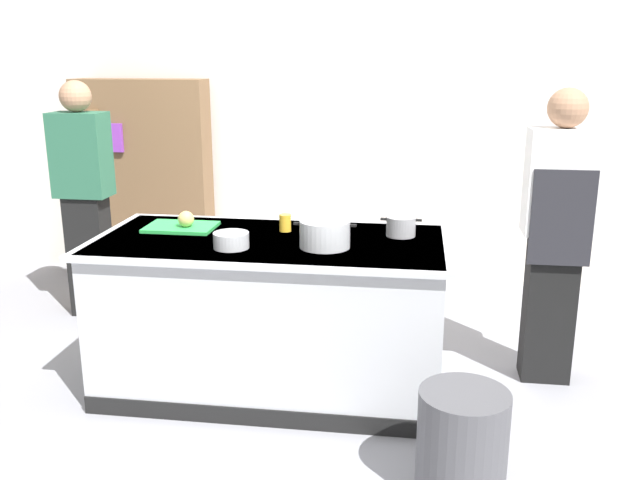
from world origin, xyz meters
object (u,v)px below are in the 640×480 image
person_guest (85,195)px  trash_bin (462,445)px  bookshelf (145,182)px  person_chef (556,231)px  juice_cup (285,223)px  onion (186,219)px  stock_pot (325,234)px  sauce_pan (401,226)px  mixing_bowl (231,240)px

person_guest → trash_bin: bearing=57.9°
person_guest → bookshelf: 0.84m
person_chef → trash_bin: bearing=151.4°
juice_cup → trash_bin: 1.62m
juice_cup → person_guest: size_ratio=0.06×
onion → stock_pot: bearing=-15.9°
sauce_pan → trash_bin: (0.31, -1.07, -0.70)m
onion → sauce_pan: onion is taller
bookshelf → person_chef: bearing=-25.5°
onion → sauce_pan: (1.24, 0.05, -0.01)m
person_chef → bookshelf: size_ratio=1.01×
mixing_bowl → trash_bin: (1.20, -0.69, -0.69)m
stock_pot → trash_bin: stock_pot is taller
sauce_pan → trash_bin: 1.32m
stock_pot → person_guest: person_guest is taller
onion → juice_cup: bearing=5.7°
mixing_bowl → person_guest: 1.84m
mixing_bowl → bookshelf: (-1.30, 2.00, -0.09)m
sauce_pan → juice_cup: sauce_pan is taller
onion → person_guest: size_ratio=0.05×
onion → mixing_bowl: 0.49m
stock_pot → juice_cup: (-0.27, 0.30, -0.02)m
onion → bookshelf: bearing=119.2°
trash_bin → person_guest: person_guest is taller
stock_pot → mixing_bowl: stock_pot is taller
juice_cup → mixing_bowl: bearing=-119.3°
juice_cup → trash_bin: juice_cup is taller
onion → bookshelf: (-0.94, 1.67, -0.11)m
stock_pot → mixing_bowl: size_ratio=1.77×
person_chef → sauce_pan: bearing=96.8°
stock_pot → trash_bin: size_ratio=0.67×
stock_pot → sauce_pan: stock_pot is taller
trash_bin → juice_cup: bearing=132.4°
mixing_bowl → juice_cup: bearing=60.7°
juice_cup → trash_bin: bearing=-47.6°
sauce_pan → mixing_bowl: size_ratio=1.22×
sauce_pan → mixing_bowl: (-0.88, -0.38, -0.01)m
onion → person_guest: bearing=141.4°
bookshelf → stock_pot: bearing=-47.0°
mixing_bowl → juice_cup: (0.22, 0.39, 0.01)m
mixing_bowl → trash_bin: size_ratio=0.38×
mixing_bowl → bookshelf: bookshelf is taller
person_guest → bookshelf: (0.12, 0.83, -0.06)m
stock_pot → trash_bin: 1.28m
stock_pot → sauce_pan: 0.49m
trash_bin → stock_pot: bearing=132.4°
person_guest → person_chef: bearing=82.2°
bookshelf → trash_bin: bearing=-47.2°
mixing_bowl → person_chef: 1.85m
sauce_pan → trash_bin: sauce_pan is taller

